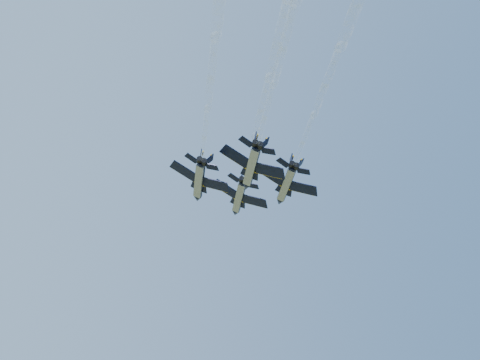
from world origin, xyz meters
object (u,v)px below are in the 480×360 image
jet_left (200,180)px  jet_lead (239,197)px  jet_slot (252,166)px  jet_right (286,184)px

jet_left → jet_lead: bearing=48.5°
jet_left → jet_slot: bearing=-41.5°
jet_left → jet_right: (17.08, -6.80, 0.00)m
jet_lead → jet_slot: size_ratio=1.00×
jet_left → jet_slot: 13.30m
jet_lead → jet_slot: 19.17m
jet_lead → jet_right: same height
jet_lead → jet_left: 13.79m
jet_left → jet_right: bearing=2.5°
jet_right → jet_lead: bearing=134.1°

